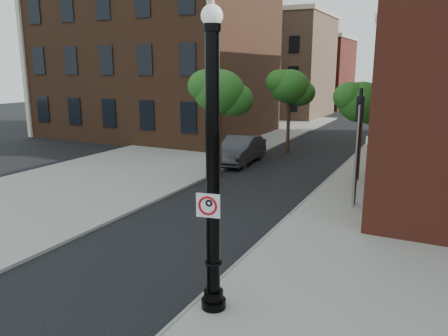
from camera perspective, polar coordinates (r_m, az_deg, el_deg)
The scene contains 16 objects.
ground at distance 13.27m, azimuth -9.98°, elevation -13.83°, with size 120.00×120.00×0.00m, color black.
sidewalk_right at distance 20.32m, azimuth 22.09°, elevation -4.83°, with size 8.00×60.00×0.12m, color gray.
sidewalk_left at distance 32.39m, azimuth -3.91°, elevation 2.48°, with size 10.00×50.00×0.12m, color gray.
curb_edge at distance 20.93m, azimuth 11.27°, elevation -3.57°, with size 0.10×60.00×0.14m, color gray.
victorian_building at distance 40.77m, azimuth -8.53°, elevation 16.77°, with size 18.60×14.60×17.95m.
bg_building_tan_a at distance 56.77m, azimuth 7.02°, elevation 12.93°, with size 12.00×12.00×12.00m, color #9C7155.
bg_building_red at distance 70.11m, azimuth 10.96°, elevation 11.96°, with size 12.00×12.00×10.00m, color maroon.
lamppost at distance 10.15m, azimuth -1.46°, elevation -1.78°, with size 0.61×0.61×7.26m.
no_parking_sign at distance 10.16m, azimuth -2.09°, elevation -4.90°, with size 0.57×0.14×0.58m.
parked_car at distance 27.73m, azimuth 2.12°, elevation 2.40°, with size 1.82×5.22×1.72m, color #2F2E33.
traffic_signal_left at distance 20.80m, azimuth -1.05°, elevation 4.22°, with size 0.28×0.35×4.12m.
traffic_signal_right at distance 19.26m, azimuth 17.17°, elevation 4.97°, with size 0.36×0.44×5.12m.
utility_pole at distance 18.98m, azimuth 16.88°, elevation 1.16°, with size 0.09×0.09×4.47m, color #999999.
street_tree_a at distance 23.66m, azimuth -0.49°, elevation 9.81°, with size 3.26×2.95×5.87m.
street_tree_b at distance 30.99m, azimuth 8.64°, elevation 10.37°, with size 3.24×2.93×5.84m.
street_tree_c at distance 23.80m, azimuth 17.63°, elevation 8.04°, with size 2.92×2.64×5.25m.
Camera 1 is at (7.22, -9.42, 5.93)m, focal length 35.00 mm.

